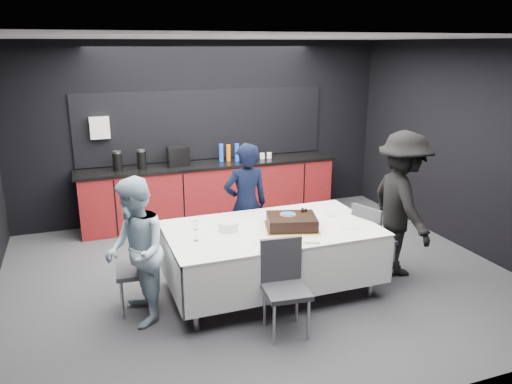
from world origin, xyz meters
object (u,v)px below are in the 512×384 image
at_px(chair_right, 371,236).
at_px(person_right, 402,204).
at_px(party_table, 271,239).
at_px(cake_assembly, 292,222).
at_px(chair_left, 144,262).
at_px(person_center, 246,205).
at_px(champagne_flute, 195,227).
at_px(chair_near, 284,280).
at_px(person_left, 136,252).
at_px(plate_stack, 228,226).

relative_size(chair_right, person_right, 0.52).
relative_size(party_table, chair_right, 2.51).
xyz_separation_m(cake_assembly, person_right, (1.46, 0.03, 0.03)).
xyz_separation_m(chair_left, person_center, (1.38, 0.71, 0.26)).
relative_size(champagne_flute, chair_near, 0.24).
xyz_separation_m(person_center, person_left, (-1.48, -0.94, -0.04)).
bearing_deg(person_left, chair_near, 62.38).
bearing_deg(chair_left, chair_right, -4.12).
relative_size(chair_right, person_left, 0.61).
distance_m(cake_assembly, person_right, 1.46).
bearing_deg(plate_stack, chair_left, 178.44).
bearing_deg(person_right, plate_stack, 93.99).
height_order(chair_right, chair_near, same).
relative_size(cake_assembly, chair_near, 0.73).
relative_size(cake_assembly, chair_left, 0.73).
height_order(party_table, person_center, person_center).
xyz_separation_m(party_table, plate_stack, (-0.48, 0.08, 0.19)).
height_order(chair_left, person_right, person_right).
relative_size(person_center, person_left, 1.05).
bearing_deg(cake_assembly, chair_right, 0.34).
relative_size(party_table, cake_assembly, 3.42).
relative_size(cake_assembly, champagne_flute, 3.03).
height_order(cake_assembly, plate_stack, cake_assembly).
relative_size(party_table, person_left, 1.54).
relative_size(chair_right, chair_near, 1.00).
height_order(cake_assembly, person_center, person_center).
bearing_deg(chair_left, party_table, -4.27).
xyz_separation_m(chair_left, chair_right, (2.64, -0.19, 0.00)).
xyz_separation_m(champagne_flute, person_left, (-0.62, -0.02, -0.18)).
distance_m(chair_left, chair_right, 2.65).
distance_m(party_table, chair_right, 1.25).
xyz_separation_m(cake_assembly, person_left, (-1.70, -0.03, -0.10)).
distance_m(plate_stack, chair_left, 0.97).
height_order(party_table, cake_assembly, cake_assembly).
height_order(plate_stack, chair_right, chair_right).
bearing_deg(chair_near, person_center, 84.28).
bearing_deg(cake_assembly, party_table, 155.54).
relative_size(chair_left, chair_near, 1.00).
bearing_deg(chair_right, person_right, 3.80).
xyz_separation_m(party_table, person_center, (-0.02, 0.82, 0.15)).
bearing_deg(person_left, chair_left, 154.71).
bearing_deg(person_left, champagne_flute, 90.46).
xyz_separation_m(cake_assembly, plate_stack, (-0.68, 0.17, -0.02)).
bearing_deg(person_left, person_right, 89.84).
bearing_deg(party_table, chair_near, -102.91).
xyz_separation_m(plate_stack, person_right, (2.14, -0.14, 0.05)).
xyz_separation_m(chair_right, person_center, (-1.26, 0.90, 0.26)).
relative_size(chair_left, person_left, 0.61).
relative_size(champagne_flute, person_left, 0.15).
bearing_deg(party_table, champagne_flute, -173.50).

